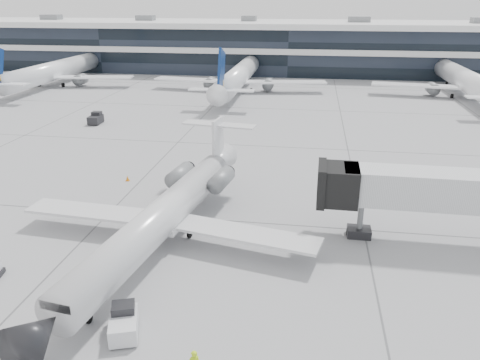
# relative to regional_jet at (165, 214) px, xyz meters

# --- Properties ---
(ground) EXTENTS (220.00, 220.00, 0.00)m
(ground) POSITION_rel_regional_jet_xyz_m (4.04, 3.90, -2.15)
(ground) COLOR gray
(ground) RESTS_ON ground
(terminal) EXTENTS (170.00, 22.00, 10.00)m
(terminal) POSITION_rel_regional_jet_xyz_m (4.04, 85.90, 2.85)
(terminal) COLOR black
(terminal) RESTS_ON ground
(bg_jet_left) EXTENTS (32.00, 40.00, 9.60)m
(bg_jet_left) POSITION_rel_regional_jet_xyz_m (-40.96, 58.90, -2.15)
(bg_jet_left) COLOR white
(bg_jet_left) RESTS_ON ground
(bg_jet_center) EXTENTS (32.00, 40.00, 9.60)m
(bg_jet_center) POSITION_rel_regional_jet_xyz_m (-3.96, 58.90, -2.15)
(bg_jet_center) COLOR white
(bg_jet_center) RESTS_ON ground
(bg_jet_right) EXTENTS (32.00, 40.00, 9.60)m
(bg_jet_right) POSITION_rel_regional_jet_xyz_m (36.04, 58.90, -2.15)
(bg_jet_right) COLOR white
(bg_jet_right) RESTS_ON ground
(regional_jet) EXTENTS (21.86, 27.27, 6.30)m
(regional_jet) POSITION_rel_regional_jet_xyz_m (0.00, 0.00, 0.00)
(regional_jet) COLOR silver
(regional_jet) RESTS_ON ground
(jet_bridge) EXTENTS (16.88, 3.75, 5.43)m
(jet_bridge) POSITION_rel_regional_jet_xyz_m (19.69, 2.81, 1.81)
(jet_bridge) COLOR #A5A6A9
(jet_bridge) RESTS_ON ground
(baggage_tug) EXTENTS (2.04, 2.64, 1.48)m
(baggage_tug) POSITION_rel_regional_jet_xyz_m (0.81, -9.82, -1.49)
(baggage_tug) COLOR silver
(baggage_tug) RESTS_ON ground
(traffic_cone) EXTENTS (0.46, 0.46, 0.52)m
(traffic_cone) POSITION_rel_regional_jet_xyz_m (-7.17, 10.85, -1.91)
(traffic_cone) COLOR orange
(traffic_cone) RESTS_ON ground
(far_tug) EXTENTS (1.57, 2.54, 1.57)m
(far_tug) POSITION_rel_regional_jet_xyz_m (-19.60, 30.90, -1.45)
(far_tug) COLOR black
(far_tug) RESTS_ON ground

